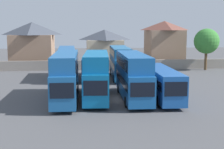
{
  "coord_description": "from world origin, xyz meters",
  "views": [
    {
      "loc": [
        -3.55,
        -33.26,
        7.79
      ],
      "look_at": [
        0.0,
        3.0,
        2.33
      ],
      "focal_mm": 50.01,
      "sensor_mm": 36.0,
      "label": 1
    }
  ],
  "objects_px": {
    "house_terrace_right": "(164,43)",
    "tree_left_of_lot": "(207,41)",
    "house_terrace_centre": "(105,47)",
    "bus_1": "(66,74)",
    "bus_2": "(96,73)",
    "bus_4": "(161,82)",
    "bus_8": "(139,66)",
    "bus_5": "(67,61)",
    "bus_6": "(92,66)",
    "bus_7": "(120,61)",
    "house_terrace_left": "(33,44)",
    "bus_3": "(133,74)"
  },
  "relations": [
    {
      "from": "house_terrace_right",
      "to": "tree_left_of_lot",
      "type": "relative_size",
      "value": 1.2
    },
    {
      "from": "house_terrace_centre",
      "to": "bus_1",
      "type": "bearing_deg",
      "value": -101.88
    },
    {
      "from": "bus_2",
      "to": "bus_4",
      "type": "bearing_deg",
      "value": 89.96
    },
    {
      "from": "bus_8",
      "to": "bus_5",
      "type": "bearing_deg",
      "value": -88.44
    },
    {
      "from": "bus_6",
      "to": "bus_7",
      "type": "distance_m",
      "value": 4.38
    },
    {
      "from": "tree_left_of_lot",
      "to": "bus_8",
      "type": "bearing_deg",
      "value": -150.05
    },
    {
      "from": "bus_7",
      "to": "bus_5",
      "type": "bearing_deg",
      "value": -93.09
    },
    {
      "from": "tree_left_of_lot",
      "to": "bus_6",
      "type": "bearing_deg",
      "value": -158.69
    },
    {
      "from": "bus_1",
      "to": "bus_7",
      "type": "distance_m",
      "value": 16.2
    },
    {
      "from": "bus_2",
      "to": "house_terrace_right",
      "type": "height_order",
      "value": "house_terrace_right"
    },
    {
      "from": "bus_2",
      "to": "bus_5",
      "type": "relative_size",
      "value": 1.0
    },
    {
      "from": "house_terrace_left",
      "to": "bus_6",
      "type": "bearing_deg",
      "value": -55.93
    },
    {
      "from": "bus_1",
      "to": "bus_2",
      "type": "distance_m",
      "value": 3.32
    },
    {
      "from": "tree_left_of_lot",
      "to": "house_terrace_left",
      "type": "bearing_deg",
      "value": 165.43
    },
    {
      "from": "bus_2",
      "to": "house_terrace_centre",
      "type": "relative_size",
      "value": 1.44
    },
    {
      "from": "bus_3",
      "to": "bus_4",
      "type": "height_order",
      "value": "bus_3"
    },
    {
      "from": "bus_3",
      "to": "bus_4",
      "type": "distance_m",
      "value": 3.29
    },
    {
      "from": "bus_7",
      "to": "tree_left_of_lot",
      "type": "relative_size",
      "value": 1.52
    },
    {
      "from": "bus_2",
      "to": "bus_6",
      "type": "bearing_deg",
      "value": -176.4
    },
    {
      "from": "house_terrace_left",
      "to": "bus_8",
      "type": "bearing_deg",
      "value": -41.64
    },
    {
      "from": "bus_4",
      "to": "bus_7",
      "type": "height_order",
      "value": "bus_7"
    },
    {
      "from": "bus_2",
      "to": "bus_4",
      "type": "xyz_separation_m",
      "value": [
        7.16,
        -0.46,
        -0.94
      ]
    },
    {
      "from": "house_terrace_centre",
      "to": "bus_3",
      "type": "bearing_deg",
      "value": -88.44
    },
    {
      "from": "bus_5",
      "to": "bus_6",
      "type": "relative_size",
      "value": 1.04
    },
    {
      "from": "bus_4",
      "to": "tree_left_of_lot",
      "type": "xyz_separation_m",
      "value": [
        14.32,
        22.65,
        3.41
      ]
    },
    {
      "from": "bus_1",
      "to": "bus_6",
      "type": "height_order",
      "value": "bus_1"
    },
    {
      "from": "bus_5",
      "to": "house_terrace_centre",
      "type": "height_order",
      "value": "house_terrace_centre"
    },
    {
      "from": "bus_1",
      "to": "tree_left_of_lot",
      "type": "height_order",
      "value": "tree_left_of_lot"
    },
    {
      "from": "bus_6",
      "to": "tree_left_of_lot",
      "type": "xyz_separation_m",
      "value": [
        21.46,
        8.37,
        3.32
      ]
    },
    {
      "from": "bus_2",
      "to": "tree_left_of_lot",
      "type": "height_order",
      "value": "tree_left_of_lot"
    },
    {
      "from": "bus_6",
      "to": "bus_8",
      "type": "distance_m",
      "value": 7.33
    },
    {
      "from": "bus_1",
      "to": "bus_5",
      "type": "height_order",
      "value": "bus_1"
    },
    {
      "from": "bus_8",
      "to": "house_terrace_centre",
      "type": "xyz_separation_m",
      "value": [
        -4.19,
        16.37,
        1.93
      ]
    },
    {
      "from": "bus_2",
      "to": "bus_5",
      "type": "height_order",
      "value": "bus_2"
    },
    {
      "from": "bus_7",
      "to": "house_terrace_centre",
      "type": "bearing_deg",
      "value": -174.27
    },
    {
      "from": "bus_6",
      "to": "house_terrace_right",
      "type": "bearing_deg",
      "value": 141.16
    },
    {
      "from": "bus_3",
      "to": "bus_6",
      "type": "distance_m",
      "value": 14.72
    },
    {
      "from": "bus_6",
      "to": "tree_left_of_lot",
      "type": "height_order",
      "value": "tree_left_of_lot"
    },
    {
      "from": "bus_4",
      "to": "bus_6",
      "type": "relative_size",
      "value": 1.11
    },
    {
      "from": "bus_7",
      "to": "house_terrace_right",
      "type": "xyz_separation_m",
      "value": [
        11.31,
        16.33,
        1.94
      ]
    },
    {
      "from": "bus_2",
      "to": "bus_6",
      "type": "xyz_separation_m",
      "value": [
        0.02,
        13.82,
        -0.86
      ]
    },
    {
      "from": "bus_1",
      "to": "house_terrace_centre",
      "type": "xyz_separation_m",
      "value": [
        6.47,
        30.76,
        0.93
      ]
    },
    {
      "from": "bus_7",
      "to": "house_terrace_centre",
      "type": "distance_m",
      "value": 16.55
    },
    {
      "from": "bus_3",
      "to": "house_terrace_right",
      "type": "height_order",
      "value": "house_terrace_right"
    },
    {
      "from": "bus_2",
      "to": "house_terrace_right",
      "type": "xyz_separation_m",
      "value": [
        15.64,
        30.27,
        1.82
      ]
    },
    {
      "from": "bus_5",
      "to": "tree_left_of_lot",
      "type": "relative_size",
      "value": 1.43
    },
    {
      "from": "bus_2",
      "to": "bus_7",
      "type": "height_order",
      "value": "bus_2"
    },
    {
      "from": "bus_4",
      "to": "bus_5",
      "type": "bearing_deg",
      "value": -142.58
    },
    {
      "from": "bus_6",
      "to": "bus_8",
      "type": "height_order",
      "value": "bus_6"
    },
    {
      "from": "bus_3",
      "to": "bus_8",
      "type": "xyz_separation_m",
      "value": [
        3.35,
        14.38,
        -0.94
      ]
    }
  ]
}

